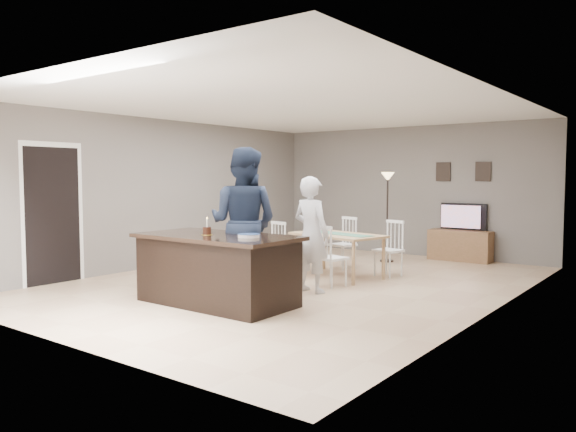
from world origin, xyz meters
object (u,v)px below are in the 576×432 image
Objects in this scene: kitchen_island at (217,269)px; man at (243,222)px; dining_table at (338,241)px; birthday_cake at (207,231)px; television at (462,217)px; woman at (311,234)px; floor_lamp at (388,192)px; plate_stack at (249,236)px; tv_console at (460,246)px.

kitchen_island is 0.79m from man.
man is 1.03× the size of dining_table.
birthday_cake is 0.11× the size of dining_table.
woman is (-0.65, -4.29, -0.04)m from television.
television is at bearing -120.10° from man.
plate_stack is at bearing -84.68° from floor_lamp.
television is at bearing -91.67° from woman.
television is 0.46× the size of dining_table.
tv_console is 0.57m from television.
kitchen_island is at bearing -102.16° from tv_console.
tv_console is (1.20, 5.57, -0.15)m from kitchen_island.
birthday_cake is 2.75m from dining_table.
tv_console is at bearing -91.81° from woman.
plate_stack is at bearing 83.17° from television.
tv_console is 3.12m from dining_table.
woman is 0.81× the size of man.
floor_lamp is (-0.10, 1.98, 0.76)m from dining_table.
floor_lamp is (-1.10, -0.96, 1.05)m from tv_console.
kitchen_island is 7.82× the size of plate_stack.
television is 4.02× the size of birthday_cake.
man is at bearing 60.92° from woman.
floor_lamp is at bearing 105.69° from dining_table.
birthday_cake is (-1.30, -5.72, 0.09)m from television.
floor_lamp is at bearing -108.32° from man.
tv_console is 0.73× the size of woman.
dining_table is at bearing -87.09° from floor_lamp.
kitchen_island is 1.24× the size of floor_lamp.
kitchen_island is 5.70m from tv_console.
television reaches higher than kitchen_island.
kitchen_island is at bearing 36.94° from birthday_cake.
floor_lamp is (0.20, 4.69, 0.39)m from birthday_cake.
birthday_cake reaches higher than television.
birthday_cake is 0.83× the size of plate_stack.
floor_lamp is (0.13, 4.06, 0.32)m from man.
kitchen_island is 9.45× the size of birthday_cake.
kitchen_island is 1.08× the size of dining_table.
television is 0.53× the size of floor_lamp.
tv_console is at bearing 90.00° from television.
dining_table reaches higher than kitchen_island.
television is 0.45× the size of man.
woman is 0.83× the size of dining_table.
plate_stack is at bearing 95.88° from woman.
dining_table is at bearing -67.71° from woman.
woman is at bearing 81.40° from television.
tv_console is 5.28× the size of birthday_cake.
tv_console is 4.30m from woman.
woman is at bearing 88.95° from plate_stack.
dining_table is (-0.33, 2.62, -0.33)m from plate_stack.
television is at bearing 90.00° from tv_console.
dining_table is (-1.00, -2.94, 0.29)m from tv_console.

